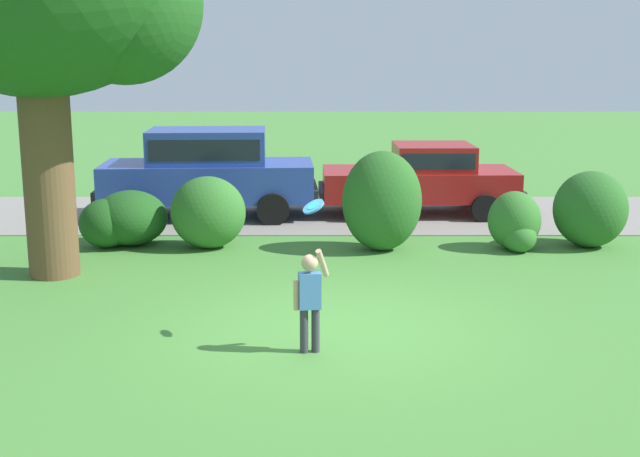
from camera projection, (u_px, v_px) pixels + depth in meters
name	position (u px, v px, depth m)	size (l,w,h in m)	color
ground_plane	(332.00, 327.00, 11.00)	(80.00, 80.00, 0.00)	#478438
driveway_strip	(326.00, 214.00, 18.57)	(28.00, 4.40, 0.02)	gray
shrub_near_tree	(121.00, 220.00, 15.51)	(1.59, 1.37, 1.03)	#1E511C
shrub_centre_left	(206.00, 213.00, 15.29)	(1.38, 1.11, 1.33)	#33702B
shrub_centre	(380.00, 201.00, 15.08)	(1.44, 1.21, 1.82)	#286023
shrub_centre_right	(513.00, 223.00, 15.22)	(0.96, 1.04, 1.07)	#33702B
shrub_far_end	(588.00, 209.00, 15.40)	(1.35, 1.28, 1.41)	#286023
parked_sedan	(421.00, 176.00, 18.47)	(4.43, 2.15, 1.56)	maroon
parked_suv	(206.00, 168.00, 18.05)	(4.79, 2.28, 1.92)	#28429E
child_thrower	(308.00, 295.00, 9.95)	(0.43, 0.30, 1.29)	#383842
frisbee	(312.00, 207.00, 10.19)	(0.30, 0.28, 0.22)	#337FDB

